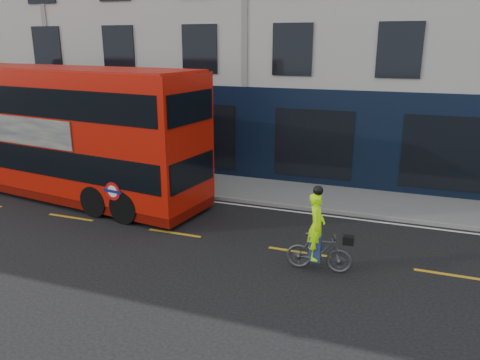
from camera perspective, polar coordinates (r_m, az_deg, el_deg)
The scene contains 8 objects.
ground at distance 13.76m, azimuth -10.91°, elevation -8.67°, with size 120.00×120.00×0.00m, color black.
pavement at distance 19.20m, azimuth -0.99°, elevation -0.87°, with size 60.00×3.00×0.12m, color slate.
kerb at distance 17.87m, azimuth -2.72°, elevation -2.19°, with size 60.00×0.12×0.13m, color gray.
building_terrace at distance 24.51m, azimuth 4.73°, elevation 20.41°, with size 50.00×10.07×15.00m.
road_edge_line at distance 17.63m, azimuth -3.10°, elevation -2.67°, with size 58.00×0.10×0.01m, color silver.
lane_dashes at distance 14.94m, azimuth -7.96°, elevation -6.42°, with size 58.00×0.12×0.01m, color #C28D16, non-canonical shape.
bus at distance 19.12m, azimuth -21.12°, elevation 5.54°, with size 12.41×4.39×4.91m.
cyclist at distance 12.38m, azimuth 9.51°, elevation -7.53°, with size 1.74×0.67×2.33m.
Camera 1 is at (6.64, -10.58, 5.77)m, focal length 35.00 mm.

